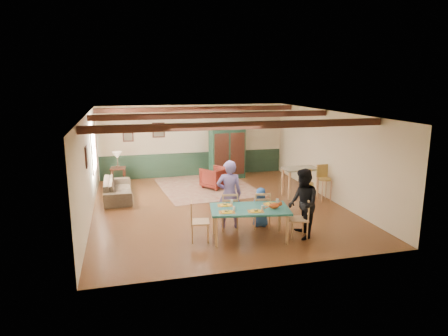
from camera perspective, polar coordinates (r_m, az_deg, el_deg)
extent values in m
plane|color=#532C17|center=(11.65, -0.82, -5.52)|extent=(8.00, 8.00, 0.00)
cube|color=beige|center=(15.17, -4.38, 3.90)|extent=(7.00, 0.02, 2.70)
cube|color=beige|center=(11.05, -18.79, 0.05)|extent=(0.02, 8.00, 2.70)
cube|color=beige|center=(12.57, 14.87, 1.75)|extent=(0.02, 8.00, 2.70)
cube|color=white|center=(11.12, -0.87, 7.84)|extent=(7.00, 8.00, 0.02)
cube|color=#1A3122|center=(15.31, -4.31, 0.56)|extent=(6.95, 0.03, 0.90)
cube|color=black|center=(8.91, 2.60, 6.10)|extent=(6.95, 0.16, 0.16)
cube|color=black|center=(11.51, -1.33, 7.54)|extent=(6.95, 0.16, 0.16)
cube|color=black|center=(14.05, -3.75, 8.41)|extent=(6.95, 0.16, 0.16)
imported|color=#6E5DA0|center=(9.81, 0.74, -3.77)|extent=(0.68, 0.51, 1.70)
imported|color=black|center=(9.38, 11.21, -5.04)|extent=(0.74, 0.88, 1.63)
imported|color=#2956A5|center=(10.02, 5.26, -5.61)|extent=(0.53, 0.39, 0.99)
cube|color=tan|center=(13.75, -2.59, -2.69)|extent=(3.33, 3.83, 0.01)
cube|color=#163727|center=(14.76, 0.45, 2.31)|extent=(1.46, 0.71, 1.99)
imported|color=#48100E|center=(13.54, -1.30, -1.37)|extent=(1.08, 1.09, 0.72)
imported|color=#3F3427|center=(12.78, -14.93, -2.90)|extent=(0.83, 2.08, 0.61)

